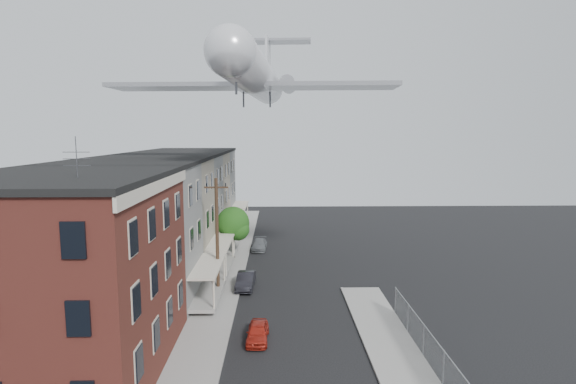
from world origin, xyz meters
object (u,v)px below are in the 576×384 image
at_px(car_mid, 246,281).
at_px(utility_pole, 217,235).
at_px(car_near, 258,332).
at_px(street_tree, 234,225).
at_px(car_far, 259,245).
at_px(airplane, 256,77).

bearing_deg(car_mid, utility_pole, -142.36).
distance_m(utility_pole, car_near, 9.46).
distance_m(street_tree, car_mid, 9.12).
relative_size(street_tree, car_near, 1.66).
bearing_deg(car_far, utility_pole, -98.23).
xyz_separation_m(street_tree, car_far, (2.28, 3.50, -2.91)).
distance_m(car_mid, car_far, 12.02).
xyz_separation_m(car_far, airplane, (0.16, -7.51, 16.54)).
height_order(street_tree, car_far, street_tree).
bearing_deg(street_tree, car_near, -80.30).
bearing_deg(street_tree, car_mid, -78.88).
xyz_separation_m(utility_pole, airplane, (2.77, 5.91, 12.41)).
xyz_separation_m(utility_pole, car_near, (3.36, -7.81, -4.14)).
bearing_deg(utility_pole, car_near, -66.73).
bearing_deg(airplane, car_near, -87.53).
bearing_deg(car_far, car_mid, -90.14).
xyz_separation_m(car_near, airplane, (-0.59, 13.72, 16.55)).
bearing_deg(car_near, car_far, 93.71).
xyz_separation_m(utility_pole, car_mid, (2.00, 1.41, -4.05)).
bearing_deg(car_far, airplane, -86.01).
height_order(street_tree, car_near, street_tree).
distance_m(car_mid, airplane, 17.07).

